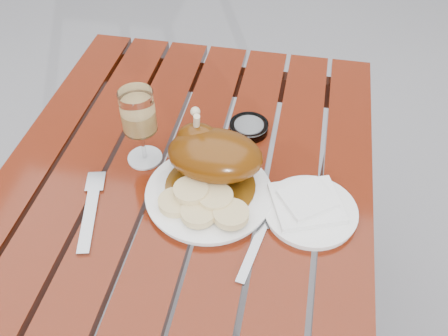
# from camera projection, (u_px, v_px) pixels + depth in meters

# --- Properties ---
(table) EXTENTS (0.80, 1.20, 0.75)m
(table) POSITION_uv_depth(u_px,v_px,m) (185.00, 297.00, 1.29)
(table) COLOR maroon
(table) RESTS_ON ground
(dinner_plate) EXTENTS (0.32, 0.32, 0.02)m
(dinner_plate) POSITION_uv_depth(u_px,v_px,m) (209.00, 194.00, 1.03)
(dinner_plate) COLOR white
(dinner_plate) RESTS_ON table
(roast_duck) EXTENTS (0.20, 0.20, 0.14)m
(roast_duck) POSITION_uv_depth(u_px,v_px,m) (212.00, 154.00, 1.02)
(roast_duck) COLOR #573109
(roast_duck) RESTS_ON dinner_plate
(bread_dumplings) EXTENTS (0.18, 0.11, 0.03)m
(bread_dumplings) POSITION_uv_depth(u_px,v_px,m) (202.00, 203.00, 0.98)
(bread_dumplings) COLOR #D3BB81
(bread_dumplings) RESTS_ON dinner_plate
(wine_glass) EXTENTS (0.10, 0.10, 0.18)m
(wine_glass) POSITION_uv_depth(u_px,v_px,m) (140.00, 128.00, 1.05)
(wine_glass) COLOR #DDB164
(wine_glass) RESTS_ON table
(side_plate) EXTENTS (0.24, 0.24, 0.02)m
(side_plate) POSITION_uv_depth(u_px,v_px,m) (310.00, 212.00, 0.99)
(side_plate) COLOR white
(side_plate) RESTS_ON table
(napkin) EXTENTS (0.17, 0.16, 0.01)m
(napkin) POSITION_uv_depth(u_px,v_px,m) (307.00, 203.00, 0.99)
(napkin) COLOR white
(napkin) RESTS_ON side_plate
(ashtray) EXTENTS (0.10, 0.10, 0.02)m
(ashtray) POSITION_uv_depth(u_px,v_px,m) (249.00, 128.00, 1.17)
(ashtray) COLOR #B2B7BC
(ashtray) RESTS_ON table
(fork) EXTENTS (0.07, 0.20, 0.01)m
(fork) POSITION_uv_depth(u_px,v_px,m) (90.00, 214.00, 1.00)
(fork) COLOR gray
(fork) RESTS_ON table
(knife) EXTENTS (0.05, 0.18, 0.01)m
(knife) POSITION_uv_depth(u_px,v_px,m) (256.00, 244.00, 0.94)
(knife) COLOR gray
(knife) RESTS_ON table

